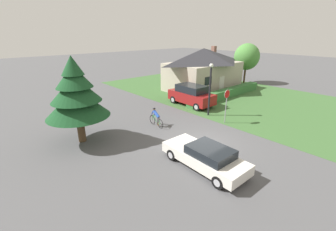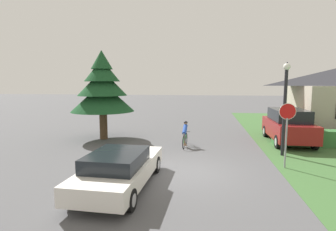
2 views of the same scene
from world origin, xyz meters
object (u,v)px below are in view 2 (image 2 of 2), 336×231
at_px(conifer_tall_near, 102,88).
at_px(cyclist, 185,134).
at_px(parked_suv_right, 288,126).
at_px(street_lamp, 285,100).
at_px(stop_sign, 287,123).
at_px(sedan_left_lane, 120,168).

bearing_deg(conifer_tall_near, cyclist, -13.43).
bearing_deg(parked_suv_right, street_lamp, 160.62).
bearing_deg(stop_sign, conifer_tall_near, -24.97).
bearing_deg(conifer_tall_near, street_lamp, -13.42).
xyz_separation_m(sedan_left_lane, stop_sign, (6.05, 2.98, 1.21)).
height_order(cyclist, parked_suv_right, parked_suv_right).
bearing_deg(cyclist, conifer_tall_near, 80.02).
bearing_deg(sedan_left_lane, stop_sign, -62.25).
height_order(cyclist, street_lamp, street_lamp).
height_order(cyclist, conifer_tall_near, conifer_tall_near).
bearing_deg(cyclist, parked_suv_right, -69.04).
height_order(sedan_left_lane, conifer_tall_near, conifer_tall_near).
bearing_deg(street_lamp, cyclist, 166.59).
distance_m(sedan_left_lane, conifer_tall_near, 8.58).
xyz_separation_m(parked_suv_right, stop_sign, (-1.53, -5.01, 0.86)).
bearing_deg(sedan_left_lane, conifer_tall_near, 27.56).
xyz_separation_m(cyclist, street_lamp, (4.84, -1.15, 2.02)).
bearing_deg(street_lamp, conifer_tall_near, 166.58).
distance_m(sedan_left_lane, cyclist, 6.33).
distance_m(cyclist, parked_suv_right, 6.23).
distance_m(cyclist, street_lamp, 5.37).
distance_m(cyclist, stop_sign, 5.54).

